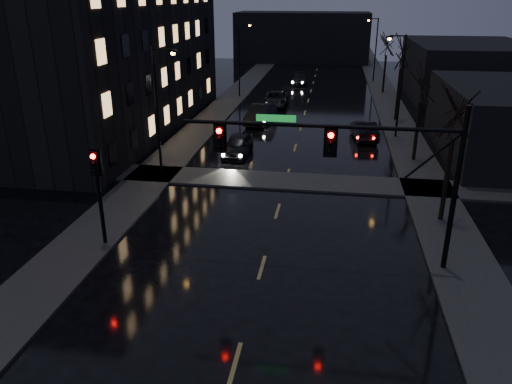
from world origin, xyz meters
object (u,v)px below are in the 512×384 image
at_px(oncoming_car_c, 276,99).
at_px(oncoming_car_a, 238,145).
at_px(oncoming_car_d, 299,79).
at_px(lead_car, 364,130).
at_px(oncoming_car_b, 261,114).

bearing_deg(oncoming_car_c, oncoming_car_a, -93.78).
bearing_deg(oncoming_car_d, lead_car, -81.99).
bearing_deg(oncoming_car_a, oncoming_car_b, 89.24).
relative_size(oncoming_car_b, oncoming_car_d, 1.07).
relative_size(oncoming_car_a, lead_car, 0.98).
bearing_deg(oncoming_car_d, oncoming_car_b, -102.82).
xyz_separation_m(oncoming_car_a, lead_car, (9.19, 5.70, -0.01)).
height_order(oncoming_car_d, lead_car, lead_car).
relative_size(oncoming_car_a, oncoming_car_d, 0.93).
bearing_deg(lead_car, oncoming_car_c, -61.29).
height_order(oncoming_car_c, lead_car, lead_car).
xyz_separation_m(oncoming_car_c, oncoming_car_d, (1.39, 13.33, -0.04)).
relative_size(oncoming_car_c, lead_car, 1.17).
xyz_separation_m(oncoming_car_a, oncoming_car_b, (0.28, 9.59, 0.08)).
distance_m(oncoming_car_b, lead_car, 9.72).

